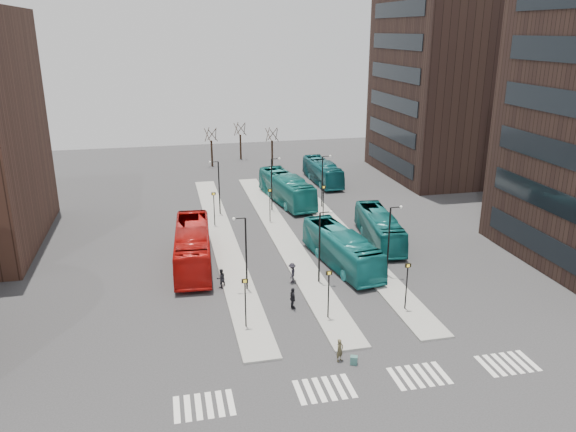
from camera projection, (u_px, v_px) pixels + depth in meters
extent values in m
plane|color=#2B2B2D|center=(364.00, 432.00, 29.30)|extent=(160.00, 160.00, 0.00)
cube|color=gray|center=(223.00, 239.00, 56.20)|extent=(2.50, 45.00, 0.15)
cube|color=gray|center=(281.00, 234.00, 57.46)|extent=(2.50, 45.00, 0.15)
cube|color=gray|center=(337.00, 230.00, 58.71)|extent=(2.50, 45.00, 0.15)
cube|color=navy|center=(354.00, 360.00, 35.15)|extent=(0.55, 0.51, 0.56)
imported|color=#B0110D|center=(193.00, 246.00, 49.57)|extent=(3.77, 12.78, 3.51)
imported|color=#167171|center=(341.00, 248.00, 49.55)|extent=(4.34, 11.82, 3.22)
imported|color=#16706C|center=(286.00, 189.00, 67.76)|extent=(4.73, 12.71, 3.46)
imported|color=#136263|center=(379.00, 228.00, 55.00)|extent=(3.76, 11.05, 3.02)
imported|color=#12555C|center=(322.00, 172.00, 76.55)|extent=(2.90, 11.06, 3.06)
imported|color=#49432C|center=(340.00, 350.00, 35.36)|extent=(0.66, 0.59, 1.51)
imported|color=black|center=(221.00, 278.00, 45.53)|extent=(0.93, 0.82, 1.59)
imported|color=black|center=(293.00, 298.00, 42.02)|extent=(0.50, 1.02, 1.68)
imported|color=black|center=(292.00, 273.00, 46.43)|extent=(0.96, 1.24, 1.69)
cube|color=silver|center=(177.00, 410.00, 31.01)|extent=(0.35, 2.40, 0.01)
cube|color=silver|center=(188.00, 408.00, 31.13)|extent=(0.35, 2.40, 0.01)
cube|color=silver|center=(199.00, 406.00, 31.26)|extent=(0.35, 2.40, 0.01)
cube|color=silver|center=(209.00, 405.00, 31.38)|extent=(0.35, 2.40, 0.01)
cube|color=silver|center=(220.00, 403.00, 31.51)|extent=(0.35, 2.40, 0.01)
cube|color=silver|center=(231.00, 402.00, 31.63)|extent=(0.35, 2.40, 0.01)
cube|color=silver|center=(299.00, 392.00, 32.47)|extent=(0.35, 2.40, 0.01)
cube|color=silver|center=(309.00, 391.00, 32.60)|extent=(0.35, 2.40, 0.01)
cube|color=silver|center=(319.00, 390.00, 32.72)|extent=(0.35, 2.40, 0.01)
cube|color=silver|center=(329.00, 388.00, 32.85)|extent=(0.35, 2.40, 0.01)
cube|color=silver|center=(339.00, 387.00, 32.97)|extent=(0.35, 2.40, 0.01)
cube|color=silver|center=(349.00, 385.00, 33.10)|extent=(0.35, 2.40, 0.01)
cube|color=silver|center=(396.00, 379.00, 33.73)|extent=(0.35, 2.40, 0.01)
cube|color=silver|center=(405.00, 378.00, 33.85)|extent=(0.35, 2.40, 0.01)
cube|color=silver|center=(415.00, 376.00, 33.98)|extent=(0.35, 2.40, 0.01)
cube|color=silver|center=(424.00, 375.00, 34.10)|extent=(0.35, 2.40, 0.01)
cube|color=silver|center=(433.00, 374.00, 34.23)|extent=(0.35, 2.40, 0.01)
cube|color=silver|center=(442.00, 372.00, 34.36)|extent=(0.35, 2.40, 0.01)
cube|color=silver|center=(486.00, 366.00, 34.98)|extent=(0.35, 2.40, 0.01)
cube|color=silver|center=(495.00, 365.00, 35.11)|extent=(0.35, 2.40, 0.01)
cube|color=silver|center=(503.00, 364.00, 35.24)|extent=(0.35, 2.40, 0.01)
cube|color=silver|center=(512.00, 363.00, 35.36)|extent=(0.35, 2.40, 0.01)
cube|color=silver|center=(520.00, 362.00, 35.49)|extent=(0.35, 2.40, 0.01)
cube|color=silver|center=(529.00, 360.00, 35.61)|extent=(0.35, 2.40, 0.01)
cube|color=black|center=(543.00, 245.00, 47.91)|extent=(0.12, 16.00, 2.00)
cube|color=black|center=(550.00, 200.00, 46.65)|extent=(0.12, 16.00, 2.00)
cube|color=black|center=(558.00, 153.00, 45.38)|extent=(0.12, 16.00, 2.00)
cube|color=black|center=(565.00, 103.00, 44.12)|extent=(0.12, 16.00, 2.00)
cube|color=black|center=(574.00, 50.00, 42.86)|extent=(0.12, 16.00, 2.00)
cube|color=#31211B|center=(463.00, 68.00, 77.54)|extent=(20.00, 20.00, 30.00)
cube|color=black|center=(389.00, 160.00, 79.38)|extent=(0.12, 16.00, 2.00)
cube|color=black|center=(391.00, 131.00, 78.12)|extent=(0.12, 16.00, 2.00)
cube|color=black|center=(393.00, 102.00, 76.85)|extent=(0.12, 16.00, 2.00)
cube|color=black|center=(394.00, 72.00, 75.59)|extent=(0.12, 16.00, 2.00)
cube|color=black|center=(396.00, 41.00, 74.33)|extent=(0.12, 16.00, 2.00)
cube|color=black|center=(398.00, 9.00, 73.07)|extent=(0.12, 16.00, 2.00)
cylinder|color=black|center=(245.00, 304.00, 38.88)|extent=(0.10, 0.10, 3.50)
cube|color=black|center=(245.00, 281.00, 38.33)|extent=(0.45, 0.10, 0.30)
cube|color=yellow|center=(245.00, 281.00, 38.27)|extent=(0.20, 0.02, 0.20)
cylinder|color=black|center=(214.00, 210.00, 59.24)|extent=(0.10, 0.10, 3.50)
cube|color=black|center=(214.00, 194.00, 58.69)|extent=(0.45, 0.10, 0.30)
cube|color=yellow|center=(214.00, 194.00, 58.64)|extent=(0.20, 0.02, 0.20)
cylinder|color=black|center=(328.00, 295.00, 40.14)|extent=(0.10, 0.10, 3.50)
cube|color=black|center=(329.00, 273.00, 39.59)|extent=(0.45, 0.10, 0.30)
cube|color=yellow|center=(329.00, 273.00, 39.53)|extent=(0.20, 0.02, 0.20)
cylinder|color=black|center=(270.00, 206.00, 60.50)|extent=(0.10, 0.10, 3.50)
cube|color=black|center=(270.00, 190.00, 59.95)|extent=(0.45, 0.10, 0.30)
cube|color=yellow|center=(270.00, 190.00, 59.89)|extent=(0.20, 0.02, 0.20)
cylinder|color=black|center=(406.00, 287.00, 41.39)|extent=(0.10, 0.10, 3.50)
cube|color=black|center=(408.00, 265.00, 40.84)|extent=(0.45, 0.10, 0.30)
cube|color=yellow|center=(408.00, 266.00, 40.79)|extent=(0.20, 0.02, 0.20)
cylinder|color=black|center=(323.00, 202.00, 61.76)|extent=(0.10, 0.10, 3.50)
cube|color=black|center=(324.00, 187.00, 61.20)|extent=(0.45, 0.10, 0.30)
cube|color=yellow|center=(324.00, 187.00, 61.15)|extent=(0.20, 0.02, 0.20)
cylinder|color=black|center=(246.00, 254.00, 44.25)|extent=(0.14, 0.14, 6.00)
cylinder|color=black|center=(240.00, 218.00, 43.21)|extent=(0.90, 0.08, 0.08)
sphere|color=silver|center=(234.00, 219.00, 43.11)|extent=(0.24, 0.24, 0.24)
cylinder|color=black|center=(219.00, 188.00, 62.76)|extent=(0.14, 0.14, 6.00)
cylinder|color=black|center=(214.00, 162.00, 61.72)|extent=(0.90, 0.08, 0.08)
sphere|color=silver|center=(210.00, 162.00, 61.63)|extent=(0.24, 0.24, 0.24)
cylinder|color=black|center=(319.00, 248.00, 45.51)|extent=(0.14, 0.14, 6.00)
cylinder|color=black|center=(325.00, 212.00, 44.65)|extent=(0.90, 0.08, 0.08)
sphere|color=silver|center=(331.00, 212.00, 44.75)|extent=(0.24, 0.24, 0.24)
cylinder|color=black|center=(272.00, 185.00, 64.02)|extent=(0.14, 0.14, 6.00)
cylinder|color=black|center=(275.00, 159.00, 63.16)|extent=(0.90, 0.08, 0.08)
sphere|color=silver|center=(279.00, 159.00, 63.26)|extent=(0.24, 0.24, 0.24)
cylinder|color=black|center=(389.00, 242.00, 46.76)|extent=(0.14, 0.14, 6.00)
cylinder|color=black|center=(396.00, 207.00, 45.91)|extent=(0.90, 0.08, 0.08)
sphere|color=silver|center=(401.00, 207.00, 46.00)|extent=(0.24, 0.24, 0.24)
cylinder|color=black|center=(322.00, 182.00, 65.27)|extent=(0.14, 0.14, 6.00)
cylinder|color=black|center=(327.00, 156.00, 64.42)|extent=(0.90, 0.08, 0.08)
sphere|color=silver|center=(330.00, 156.00, 64.51)|extent=(0.24, 0.24, 0.24)
cylinder|color=black|center=(212.00, 154.00, 85.63)|extent=(0.30, 0.30, 4.00)
cylinder|color=black|center=(216.00, 135.00, 84.86)|extent=(0.10, 1.56, 1.95)
cylinder|color=black|center=(212.00, 134.00, 85.38)|extent=(1.48, 0.59, 1.97)
cylinder|color=black|center=(207.00, 134.00, 84.98)|extent=(0.90, 1.31, 1.99)
cylinder|color=black|center=(208.00, 135.00, 84.22)|extent=(0.89, 1.31, 1.99)
cylinder|color=black|center=(213.00, 135.00, 84.14)|extent=(1.48, 0.58, 1.97)
cylinder|color=black|center=(241.00, 147.00, 90.38)|extent=(0.30, 0.30, 4.00)
cylinder|color=black|center=(244.00, 129.00, 89.61)|extent=(0.10, 1.56, 1.95)
cylinder|color=black|center=(241.00, 128.00, 90.13)|extent=(1.48, 0.59, 1.97)
cylinder|color=black|center=(236.00, 129.00, 89.73)|extent=(0.90, 1.31, 1.99)
cylinder|color=black|center=(237.00, 130.00, 88.97)|extent=(0.89, 1.31, 1.99)
cylinder|color=black|center=(242.00, 130.00, 88.89)|extent=(1.48, 0.58, 1.97)
cylinder|color=black|center=(272.00, 154.00, 85.66)|extent=(0.30, 0.30, 4.00)
cylinder|color=black|center=(277.00, 134.00, 84.89)|extent=(0.10, 1.56, 1.95)
cylinder|color=black|center=(273.00, 134.00, 85.41)|extent=(1.48, 0.59, 1.97)
cylinder|color=black|center=(268.00, 134.00, 85.01)|extent=(0.90, 1.31, 1.99)
cylinder|color=black|center=(269.00, 135.00, 84.25)|extent=(0.89, 1.31, 1.99)
cylinder|color=black|center=(274.00, 135.00, 84.18)|extent=(1.48, 0.58, 1.97)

